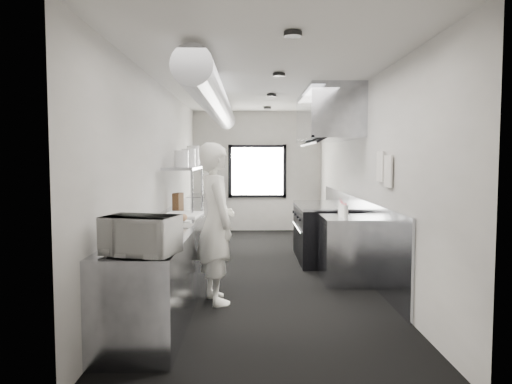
{
  "coord_description": "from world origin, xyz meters",
  "views": [
    {
      "loc": [
        -0.17,
        -7.18,
        1.7
      ],
      "look_at": [
        -0.08,
        -0.2,
        1.21
      ],
      "focal_mm": 33.45,
      "sensor_mm": 36.0,
      "label": 1
    }
  ],
  "objects_px": {
    "exhaust_hood": "(327,116)",
    "plate_stack_c": "(192,157)",
    "pass_shelf": "(191,168)",
    "knife_block": "(178,201)",
    "far_work_table": "(205,216)",
    "plate_stack_b": "(188,158)",
    "squeeze_bottle_b": "(344,212)",
    "deli_tub_b": "(130,237)",
    "squeeze_bottle_a": "(346,212)",
    "prep_counter": "(181,247)",
    "plate_stack_a": "(182,159)",
    "bottle_station": "(346,249)",
    "squeeze_bottle_e": "(341,208)",
    "plate_stack_d": "(193,156)",
    "line_cook": "(216,223)",
    "microwave": "(141,235)",
    "small_plate": "(184,221)",
    "squeeze_bottle_c": "(342,210)",
    "deli_tub_a": "(136,235)",
    "cutting_board": "(182,214)",
    "range": "(322,232)"
  },
  "relations": [
    {
      "from": "exhaust_hood",
      "to": "plate_stack_b",
      "type": "relative_size",
      "value": 7.62
    },
    {
      "from": "exhaust_hood",
      "to": "squeeze_bottle_c",
      "type": "height_order",
      "value": "exhaust_hood"
    },
    {
      "from": "bottle_station",
      "to": "squeeze_bottle_e",
      "type": "distance_m",
      "value": 0.62
    },
    {
      "from": "line_cook",
      "to": "microwave",
      "type": "xyz_separation_m",
      "value": [
        -0.51,
        -1.65,
        0.12
      ]
    },
    {
      "from": "plate_stack_c",
      "to": "squeeze_bottle_c",
      "type": "bearing_deg",
      "value": -39.76
    },
    {
      "from": "exhaust_hood",
      "to": "bottle_station",
      "type": "height_order",
      "value": "exhaust_hood"
    },
    {
      "from": "prep_counter",
      "to": "plate_stack_a",
      "type": "xyz_separation_m",
      "value": [
        -0.07,
        0.67,
        1.25
      ]
    },
    {
      "from": "deli_tub_a",
      "to": "plate_stack_c",
      "type": "bearing_deg",
      "value": 88.26
    },
    {
      "from": "exhaust_hood",
      "to": "deli_tub_a",
      "type": "bearing_deg",
      "value": -126.26
    },
    {
      "from": "deli_tub_b",
      "to": "squeeze_bottle_a",
      "type": "relative_size",
      "value": 0.71
    },
    {
      "from": "deli_tub_a",
      "to": "plate_stack_b",
      "type": "relative_size",
      "value": 0.52
    },
    {
      "from": "deli_tub_a",
      "to": "squeeze_bottle_c",
      "type": "distance_m",
      "value": 3.0
    },
    {
      "from": "prep_counter",
      "to": "pass_shelf",
      "type": "bearing_deg",
      "value": 91.56
    },
    {
      "from": "squeeze_bottle_a",
      "to": "squeeze_bottle_b",
      "type": "height_order",
      "value": "squeeze_bottle_a"
    },
    {
      "from": "plate_stack_c",
      "to": "cutting_board",
      "type": "bearing_deg",
      "value": -88.37
    },
    {
      "from": "small_plate",
      "to": "squeeze_bottle_e",
      "type": "relative_size",
      "value": 1.02
    },
    {
      "from": "line_cook",
      "to": "plate_stack_a",
      "type": "bearing_deg",
      "value": -0.5
    },
    {
      "from": "deli_tub_b",
      "to": "plate_stack_b",
      "type": "bearing_deg",
      "value": 87.33
    },
    {
      "from": "plate_stack_d",
      "to": "squeeze_bottle_b",
      "type": "bearing_deg",
      "value": -46.87
    },
    {
      "from": "line_cook",
      "to": "squeeze_bottle_c",
      "type": "height_order",
      "value": "line_cook"
    },
    {
      "from": "deli_tub_a",
      "to": "cutting_board",
      "type": "height_order",
      "value": "deli_tub_a"
    },
    {
      "from": "far_work_table",
      "to": "squeeze_bottle_a",
      "type": "relative_size",
      "value": 6.15
    },
    {
      "from": "pass_shelf",
      "to": "knife_block",
      "type": "xyz_separation_m",
      "value": [
        -0.12,
        -0.68,
        -0.51
      ]
    },
    {
      "from": "plate_stack_a",
      "to": "squeeze_bottle_c",
      "type": "height_order",
      "value": "plate_stack_a"
    },
    {
      "from": "far_work_table",
      "to": "plate_stack_b",
      "type": "distance_m",
      "value": 2.89
    },
    {
      "from": "plate_stack_b",
      "to": "squeeze_bottle_e",
      "type": "xyz_separation_m",
      "value": [
        2.3,
        -1.01,
        -0.72
      ]
    },
    {
      "from": "plate_stack_b",
      "to": "squeeze_bottle_a",
      "type": "bearing_deg",
      "value": -35.54
    },
    {
      "from": "bottle_station",
      "to": "microwave",
      "type": "bearing_deg",
      "value": -131.19
    },
    {
      "from": "exhaust_hood",
      "to": "plate_stack_c",
      "type": "bearing_deg",
      "value": 168.42
    },
    {
      "from": "pass_shelf",
      "to": "far_work_table",
      "type": "xyz_separation_m",
      "value": [
        0.04,
        2.2,
        -1.09
      ]
    },
    {
      "from": "exhaust_hood",
      "to": "microwave",
      "type": "height_order",
      "value": "exhaust_hood"
    },
    {
      "from": "far_work_table",
      "to": "knife_block",
      "type": "xyz_separation_m",
      "value": [
        -0.16,
        -2.88,
        0.58
      ]
    },
    {
      "from": "far_work_table",
      "to": "plate_stack_b",
      "type": "xyz_separation_m",
      "value": [
        -0.02,
        -2.6,
        1.26
      ]
    },
    {
      "from": "prep_counter",
      "to": "small_plate",
      "type": "distance_m",
      "value": 0.86
    },
    {
      "from": "exhaust_hood",
      "to": "squeeze_bottle_b",
      "type": "bearing_deg",
      "value": -90.1
    },
    {
      "from": "plate_stack_c",
      "to": "bottle_station",
      "type": "bearing_deg",
      "value": -38.73
    },
    {
      "from": "pass_shelf",
      "to": "line_cook",
      "type": "xyz_separation_m",
      "value": [
        0.62,
        -2.6,
        -0.59
      ]
    },
    {
      "from": "knife_block",
      "to": "plate_stack_b",
      "type": "xyz_separation_m",
      "value": [
        0.14,
        0.28,
        0.69
      ]
    },
    {
      "from": "exhaust_hood",
      "to": "cutting_board",
      "type": "relative_size",
      "value": 3.31
    },
    {
      "from": "deli_tub_a",
      "to": "knife_block",
      "type": "bearing_deg",
      "value": 90.4
    },
    {
      "from": "plate_stack_d",
      "to": "range",
      "type": "bearing_deg",
      "value": -23.18
    },
    {
      "from": "range",
      "to": "plate_stack_c",
      "type": "relative_size",
      "value": 5.25
    },
    {
      "from": "deli_tub_a",
      "to": "range",
      "type": "bearing_deg",
      "value": 54.42
    },
    {
      "from": "prep_counter",
      "to": "far_work_table",
      "type": "height_order",
      "value": "same"
    },
    {
      "from": "cutting_board",
      "to": "plate_stack_a",
      "type": "height_order",
      "value": "plate_stack_a"
    },
    {
      "from": "prep_counter",
      "to": "squeeze_bottle_a",
      "type": "distance_m",
      "value": 2.35
    },
    {
      "from": "prep_counter",
      "to": "cutting_board",
      "type": "relative_size",
      "value": 9.03
    },
    {
      "from": "exhaust_hood",
      "to": "squeeze_bottle_a",
      "type": "relative_size",
      "value": 11.27
    },
    {
      "from": "far_work_table",
      "to": "small_plate",
      "type": "relative_size",
      "value": 6.12
    },
    {
      "from": "prep_counter",
      "to": "knife_block",
      "type": "relative_size",
      "value": 23.39
    }
  ]
}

